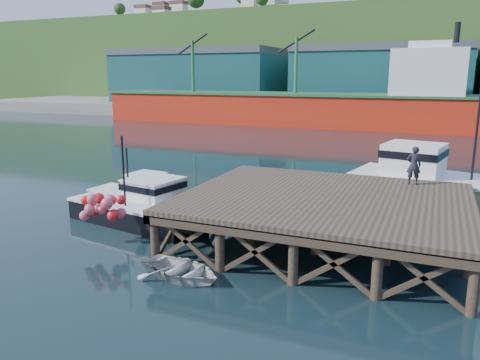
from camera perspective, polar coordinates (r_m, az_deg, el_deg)
The scene contains 12 objects.
ground at distance 23.03m, azimuth -3.41°, elevation -5.67°, with size 300.00×300.00×0.00m, color black.
wharf at distance 20.53m, azimuth 10.19°, elevation -2.49°, with size 12.00×10.00×2.62m.
far_quay at distance 90.31m, azimuth 16.87°, elevation 8.19°, with size 160.00×40.00×2.00m, color gray.
warehouse_left at distance 95.68m, azimuth -5.05°, elevation 12.20°, with size 32.00×16.00×9.00m, color #184F50.
warehouse_mid at distance 85.12m, azimuth 16.73°, elevation 11.67°, with size 28.00×16.00×9.00m, color #184F50.
cargo_ship at distance 70.09m, azimuth 7.95°, elevation 9.36°, with size 55.50×10.00×13.75m.
hillside at distance 120.02m, azimuth 18.85°, elevation 13.83°, with size 220.00×50.00×22.00m, color #2D511E.
boat_navy at distance 27.02m, azimuth -12.30°, elevation -1.67°, with size 5.60×3.19×3.40m.
boat_black at distance 24.06m, azimuth -12.00°, elevation -3.09°, with size 7.58×6.30×4.47m.
trawler at distance 27.23m, azimuth 24.72°, elevation -0.61°, with size 11.67×6.06×7.44m.
dinghy at distance 17.42m, azimuth -7.18°, elevation -10.79°, with size 2.31×3.24×0.67m, color silver.
dockworker at distance 23.71m, azimuth 20.42°, elevation 1.68°, with size 0.67×0.44×1.85m, color black.
Camera 1 is at (9.77, -19.56, 7.25)m, focal length 35.00 mm.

